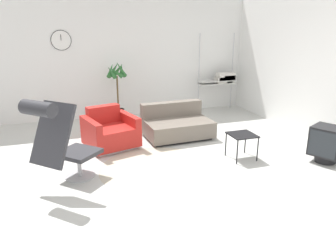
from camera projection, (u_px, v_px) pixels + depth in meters
The scene contains 11 objects.
ground_plane at pixel (165, 161), 5.37m from camera, with size 12.00×12.00×0.00m, color silver.
wall_back at pixel (124, 57), 7.76m from camera, with size 12.00×0.09×2.80m.
wall_right at pixel (328, 68), 5.90m from camera, with size 0.06×12.00×2.80m.
round_rug at pixel (158, 168), 5.10m from camera, with size 1.82×1.82×0.01m.
lounge_chair at pixel (59, 137), 4.34m from camera, with size 1.04×1.03×1.27m.
armchair_red at pixel (110, 133), 5.93m from camera, with size 1.02×0.99×0.72m.
couch_low at pixel (177, 125), 6.50m from camera, with size 1.31×0.93×0.65m.
side_table at pixel (242, 137), 5.39m from camera, with size 0.42×0.42×0.43m.
crt_television at pixel (327, 143), 5.27m from camera, with size 0.60×0.62×0.60m.
potted_plant at pixel (118, 93), 7.47m from camera, with size 0.49×0.49×1.39m.
shelf_unit at pixel (224, 79), 8.38m from camera, with size 1.00×0.28×1.94m.
Camera 1 is at (-1.55, -4.71, 2.16)m, focal length 35.00 mm.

